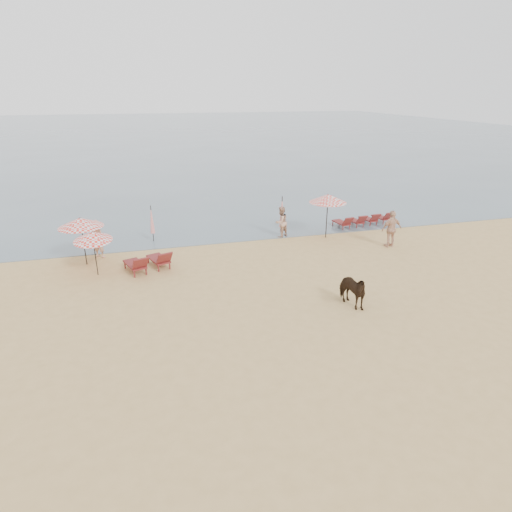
{
  "coord_description": "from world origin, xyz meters",
  "views": [
    {
      "loc": [
        -4.43,
        -11.54,
        7.78
      ],
      "look_at": [
        0.0,
        5.0,
        1.1
      ],
      "focal_mm": 30.0,
      "sensor_mm": 36.0,
      "label": 1
    }
  ],
  "objects_px": {
    "lounger_cluster_left": "(149,261)",
    "beachgoer_right_b": "(392,229)",
    "umbrella_open_left_a": "(81,222)",
    "lounger_cluster_right": "(364,219)",
    "umbrella_open_right": "(328,198)",
    "umbrella_closed_right": "(282,212)",
    "umbrella_closed_left": "(152,220)",
    "beachgoer_left": "(98,239)",
    "umbrella_open_left_b": "(93,236)",
    "beachgoer_right_a": "(281,222)",
    "cow": "(351,290)"
  },
  "relations": [
    {
      "from": "umbrella_open_left_b",
      "to": "beachgoer_left",
      "type": "xyz_separation_m",
      "value": [
        -0.04,
        2.27,
        -0.86
      ]
    },
    {
      "from": "umbrella_open_right",
      "to": "umbrella_open_left_a",
      "type": "bearing_deg",
      "value": -170.1
    },
    {
      "from": "lounger_cluster_right",
      "to": "cow",
      "type": "height_order",
      "value": "cow"
    },
    {
      "from": "beachgoer_right_b",
      "to": "umbrella_closed_right",
      "type": "bearing_deg",
      "value": -35.3
    },
    {
      "from": "beachgoer_right_b",
      "to": "umbrella_closed_left",
      "type": "bearing_deg",
      "value": -22.0
    },
    {
      "from": "umbrella_open_left_b",
      "to": "beachgoer_right_a",
      "type": "distance_m",
      "value": 10.09
    },
    {
      "from": "lounger_cluster_right",
      "to": "beachgoer_left",
      "type": "bearing_deg",
      "value": 177.36
    },
    {
      "from": "umbrella_open_right",
      "to": "umbrella_closed_left",
      "type": "distance_m",
      "value": 9.63
    },
    {
      "from": "umbrella_closed_left",
      "to": "beachgoer_right_b",
      "type": "height_order",
      "value": "umbrella_closed_left"
    },
    {
      "from": "umbrella_open_left_b",
      "to": "umbrella_closed_right",
      "type": "bearing_deg",
      "value": 5.02
    },
    {
      "from": "umbrella_open_left_a",
      "to": "beachgoer_right_a",
      "type": "distance_m",
      "value": 10.39
    },
    {
      "from": "umbrella_open_left_b",
      "to": "beachgoer_right_b",
      "type": "bearing_deg",
      "value": -12.71
    },
    {
      "from": "umbrella_open_left_a",
      "to": "umbrella_closed_left",
      "type": "height_order",
      "value": "umbrella_open_left_a"
    },
    {
      "from": "lounger_cluster_left",
      "to": "beachgoer_right_b",
      "type": "relative_size",
      "value": 1.16
    },
    {
      "from": "lounger_cluster_right",
      "to": "umbrella_closed_left",
      "type": "height_order",
      "value": "umbrella_closed_left"
    },
    {
      "from": "cow",
      "to": "beachgoer_left",
      "type": "height_order",
      "value": "beachgoer_left"
    },
    {
      "from": "umbrella_closed_left",
      "to": "beachgoer_right_a",
      "type": "bearing_deg",
      "value": -8.45
    },
    {
      "from": "umbrella_closed_right",
      "to": "beachgoer_right_b",
      "type": "xyz_separation_m",
      "value": [
        5.02,
        -3.12,
        -0.44
      ]
    },
    {
      "from": "cow",
      "to": "beachgoer_right_a",
      "type": "relative_size",
      "value": 0.92
    },
    {
      "from": "lounger_cluster_right",
      "to": "umbrella_open_left_a",
      "type": "relative_size",
      "value": 1.59
    },
    {
      "from": "lounger_cluster_left",
      "to": "umbrella_open_left_a",
      "type": "xyz_separation_m",
      "value": [
        -2.86,
        1.56,
        1.63
      ]
    },
    {
      "from": "umbrella_open_right",
      "to": "umbrella_closed_right",
      "type": "xyz_separation_m",
      "value": [
        -2.35,
        0.84,
        -0.82
      ]
    },
    {
      "from": "lounger_cluster_left",
      "to": "beachgoer_left",
      "type": "height_order",
      "value": "beachgoer_left"
    },
    {
      "from": "beachgoer_left",
      "to": "beachgoer_right_b",
      "type": "relative_size",
      "value": 0.99
    },
    {
      "from": "umbrella_open_right",
      "to": "umbrella_closed_left",
      "type": "xyz_separation_m",
      "value": [
        -9.41,
        1.78,
        -0.99
      ]
    },
    {
      "from": "umbrella_open_left_a",
      "to": "cow",
      "type": "relative_size",
      "value": 1.44
    },
    {
      "from": "umbrella_open_left_a",
      "to": "beachgoer_right_b",
      "type": "distance_m",
      "value": 15.42
    },
    {
      "from": "lounger_cluster_right",
      "to": "umbrella_closed_left",
      "type": "relative_size",
      "value": 1.81
    },
    {
      "from": "umbrella_open_left_a",
      "to": "umbrella_open_left_b",
      "type": "bearing_deg",
      "value": -85.21
    },
    {
      "from": "lounger_cluster_left",
      "to": "umbrella_open_left_b",
      "type": "height_order",
      "value": "umbrella_open_left_b"
    },
    {
      "from": "umbrella_open_left_b",
      "to": "umbrella_closed_right",
      "type": "xyz_separation_m",
      "value": [
        9.68,
        3.02,
        -0.4
      ]
    },
    {
      "from": "lounger_cluster_right",
      "to": "beachgoer_right_b",
      "type": "relative_size",
      "value": 1.87
    },
    {
      "from": "umbrella_closed_left",
      "to": "umbrella_closed_right",
      "type": "relative_size",
      "value": 0.88
    },
    {
      "from": "umbrella_open_left_b",
      "to": "cow",
      "type": "height_order",
      "value": "umbrella_open_left_b"
    },
    {
      "from": "cow",
      "to": "beachgoer_left",
      "type": "xyz_separation_m",
      "value": [
        -9.64,
        7.92,
        0.29
      ]
    },
    {
      "from": "beachgoer_right_a",
      "to": "cow",
      "type": "bearing_deg",
      "value": 60.2
    },
    {
      "from": "lounger_cluster_right",
      "to": "beachgoer_right_a",
      "type": "height_order",
      "value": "beachgoer_right_a"
    },
    {
      "from": "umbrella_open_right",
      "to": "beachgoer_right_b",
      "type": "relative_size",
      "value": 1.27
    },
    {
      "from": "lounger_cluster_left",
      "to": "umbrella_open_left_b",
      "type": "relative_size",
      "value": 1.08
    },
    {
      "from": "beachgoer_right_b",
      "to": "cow",
      "type": "bearing_deg",
      "value": 44.06
    },
    {
      "from": "lounger_cluster_left",
      "to": "umbrella_open_left_a",
      "type": "relative_size",
      "value": 0.98
    },
    {
      "from": "umbrella_closed_left",
      "to": "beachgoer_left",
      "type": "relative_size",
      "value": 1.05
    },
    {
      "from": "umbrella_open_left_b",
      "to": "beachgoer_right_b",
      "type": "xyz_separation_m",
      "value": [
        14.69,
        -0.1,
        -0.84
      ]
    },
    {
      "from": "umbrella_open_right",
      "to": "cow",
      "type": "distance_m",
      "value": 8.36
    },
    {
      "from": "lounger_cluster_left",
      "to": "umbrella_closed_right",
      "type": "bearing_deg",
      "value": 3.43
    },
    {
      "from": "umbrella_open_left_a",
      "to": "lounger_cluster_right",
      "type": "bearing_deg",
      "value": -9.81
    },
    {
      "from": "umbrella_closed_left",
      "to": "beachgoer_right_a",
      "type": "relative_size",
      "value": 1.16
    },
    {
      "from": "lounger_cluster_right",
      "to": "beachgoer_left",
      "type": "distance_m",
      "value": 15.27
    },
    {
      "from": "umbrella_open_left_b",
      "to": "beachgoer_left",
      "type": "height_order",
      "value": "umbrella_open_left_b"
    },
    {
      "from": "lounger_cluster_left",
      "to": "lounger_cluster_right",
      "type": "distance_m",
      "value": 13.44
    }
  ]
}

